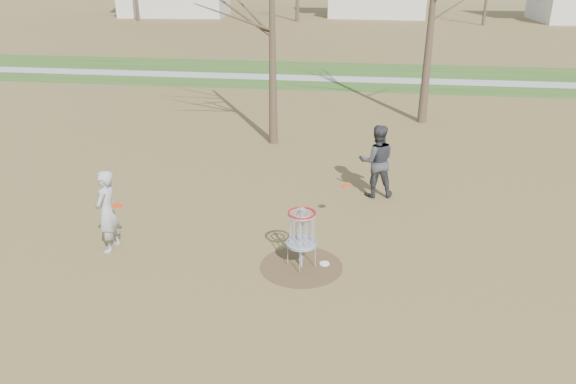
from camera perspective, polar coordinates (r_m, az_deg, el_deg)
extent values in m
plane|color=brown|center=(12.29, 1.36, -7.57)|extent=(160.00, 160.00, 0.00)
cube|color=#2D5119|center=(32.15, 5.78, 11.69)|extent=(160.00, 8.00, 0.01)
cube|color=#9E9E99|center=(31.17, 5.70, 11.36)|extent=(160.00, 1.50, 0.01)
cylinder|color=#47331E|center=(12.29, 1.36, -7.55)|extent=(1.80, 1.80, 0.01)
imported|color=#A8A8A8|center=(13.16, -17.90, -1.89)|extent=(0.50, 0.73, 1.92)
imported|color=#36363B|center=(15.60, 9.00, 3.13)|extent=(1.10, 0.92, 2.05)
cylinder|color=white|center=(12.38, 3.73, -7.28)|extent=(0.22, 0.22, 0.02)
cylinder|color=#F7420D|center=(13.59, 5.89, 0.65)|extent=(0.22, 0.22, 0.05)
cylinder|color=#FF300D|center=(12.74, -16.96, -1.34)|extent=(0.22, 0.22, 0.02)
cylinder|color=#9EA3AD|center=(11.97, 1.39, -4.79)|extent=(0.05, 0.05, 1.35)
cylinder|color=#9EA3AD|center=(12.02, 1.38, -5.32)|extent=(0.64, 0.64, 0.04)
torus|color=#9EA3AD|center=(11.71, 1.42, -2.30)|extent=(0.60, 0.60, 0.04)
torus|color=red|center=(11.69, 1.42, -2.14)|extent=(0.60, 0.60, 0.04)
cone|color=#382B1E|center=(19.44, -1.61, 15.60)|extent=(0.32, 0.32, 7.50)
cone|color=#382B1E|center=(22.73, 14.42, 17.28)|extent=(0.36, 0.36, 8.50)
cube|color=silver|center=(66.17, -11.38, 18.56)|extent=(11.46, 7.75, 3.20)
cube|color=silver|center=(64.69, 9.09, 18.62)|extent=(10.24, 7.34, 3.20)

